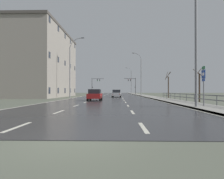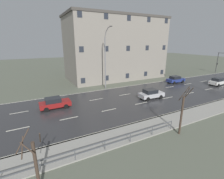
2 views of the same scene
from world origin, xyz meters
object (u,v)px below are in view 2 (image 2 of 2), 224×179
Objects in this scene: car_far_left at (55,103)px; car_distant at (151,94)px; car_near_left at (218,81)px; brick_building at (116,48)px; street_lamp_left_bank at (106,60)px; traffic_signal_left at (221,59)px; car_far_right at (176,79)px.

car_distant is at bearing 78.82° from car_far_left.
car_near_left is 0.17× the size of brick_building.
car_distant is (8.67, 4.00, -4.78)m from street_lamp_left_bank.
street_lamp_left_bank is 1.90× the size of traffic_signal_left.
car_far_left and car_distant have the same top height.
brick_building is (-9.07, -29.80, 3.27)m from traffic_signal_left.
traffic_signal_left is 47.55m from car_far_left.
brick_building is at bearing -140.15° from car_far_right.
traffic_signal_left is 16.77m from car_near_left.
street_lamp_left_bank is at bearing 118.80° from car_far_left.
car_near_left is 18.26m from car_distant.
car_far_right is 0.17× the size of brick_building.
car_far_left is at bearing -82.33° from car_far_right.
brick_building is (-17.17, 2.82, 6.57)m from car_distant.
street_lamp_left_bank is 36.66m from traffic_signal_left.
traffic_signal_left is 33.77m from car_distant.
car_far_left is 0.99× the size of car_far_right.
street_lamp_left_bank is 11.05m from brick_building.
street_lamp_left_bank is 16.82m from car_far_right.
brick_building reaches higher than car_distant.
traffic_signal_left is 1.44× the size of car_distant.
brick_building reaches higher than car_far_left.
car_near_left is at bearing 93.04° from car_distant.
car_far_left and car_far_right have the same top height.
car_far_right is at bearing 38.01° from brick_building.
street_lamp_left_bank is 0.48× the size of brick_building.
car_near_left and car_far_right have the same top height.
brick_building is at bearing 129.62° from car_far_left.
street_lamp_left_bank is at bearing -99.01° from car_far_right.
car_far_left and car_near_left have the same top height.
traffic_signal_left is 1.47× the size of car_far_left.
car_distant is at bearing -9.33° from brick_building.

